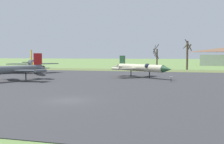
% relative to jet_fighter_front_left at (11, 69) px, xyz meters
% --- Properties ---
extents(ground_plane, '(600.00, 600.00, 0.00)m').
position_rel_jet_fighter_front_left_xyz_m(ground_plane, '(17.06, -15.05, -2.02)').
color(ground_plane, '#607F42').
extents(asphalt_apron, '(90.53, 58.33, 0.05)m').
position_rel_jet_fighter_front_left_xyz_m(asphalt_apron, '(17.06, 2.45, -1.99)').
color(asphalt_apron, '#333335').
rests_on(asphalt_apron, ground).
extents(grass_verge_strip, '(150.53, 12.00, 0.06)m').
position_rel_jet_fighter_front_left_xyz_m(grass_verge_strip, '(17.06, 37.62, -1.99)').
color(grass_verge_strip, '#576436').
rests_on(grass_verge_strip, ground).
extents(jet_fighter_front_left, '(10.70, 14.08, 4.76)m').
position_rel_jet_fighter_front_left_xyz_m(jet_fighter_front_left, '(0.00, 0.00, 0.00)').
color(jet_fighter_front_left, '#565B60').
rests_on(jet_fighter_front_left, ground).
extents(jet_fighter_front_right, '(12.69, 10.90, 4.32)m').
position_rel_jet_fighter_front_left_xyz_m(jet_fighter_front_right, '(19.94, 12.66, -0.02)').
color(jet_fighter_front_right, '#B7B293').
rests_on(jet_fighter_front_right, ground).
extents(info_placard_front_right, '(0.50, 0.29, 0.99)m').
position_rel_jet_fighter_front_left_xyz_m(info_placard_front_right, '(25.94, 5.03, -1.42)').
color(info_placard_front_right, black).
rests_on(info_placard_front_right, ground).
extents(jet_fighter_rear_left, '(12.55, 15.74, 5.80)m').
position_rel_jet_fighter_front_left_xyz_m(jet_fighter_rear_left, '(-6.75, 18.14, 0.46)').
color(jet_fighter_rear_left, '#33383D').
rests_on(jet_fighter_rear_left, ground).
extents(bare_tree_far_left, '(2.21, 2.71, 7.94)m').
position_rel_jet_fighter_front_left_xyz_m(bare_tree_far_left, '(19.89, 46.18, 1.86)').
color(bare_tree_far_left, '#42382D').
rests_on(bare_tree_far_left, ground).
extents(bare_tree_left_of_center, '(2.64, 2.63, 9.17)m').
position_rel_jet_fighter_front_left_xyz_m(bare_tree_left_of_center, '(29.20, 44.49, 2.96)').
color(bare_tree_left_of_center, brown).
rests_on(bare_tree_left_of_center, ground).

